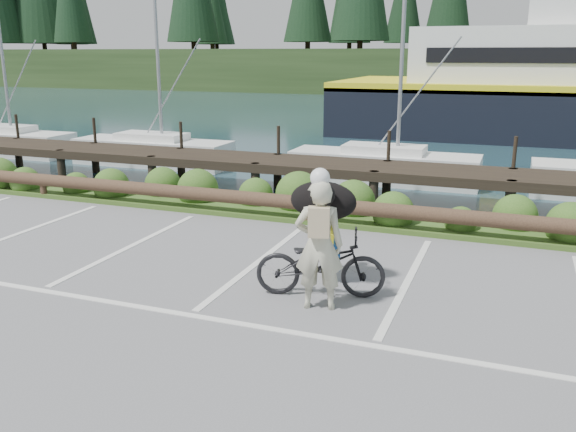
% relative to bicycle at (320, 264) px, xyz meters
% --- Properties ---
extents(ground, '(72.00, 72.00, 0.00)m').
position_rel_bicycle_xyz_m(ground, '(-1.46, -0.94, -0.50)').
color(ground, '#5E5D60').
extents(harbor_backdrop, '(170.00, 160.00, 30.00)m').
position_rel_bicycle_xyz_m(harbor_backdrop, '(-1.07, 77.53, -0.50)').
color(harbor_backdrop, '#18313B').
rests_on(harbor_backdrop, ground).
extents(vegetation_strip, '(34.00, 1.60, 0.10)m').
position_rel_bicycle_xyz_m(vegetation_strip, '(-1.46, 4.36, -0.45)').
color(vegetation_strip, '#3D5B21').
rests_on(vegetation_strip, ground).
extents(log_rail, '(32.00, 0.30, 0.60)m').
position_rel_bicycle_xyz_m(log_rail, '(-1.46, 3.66, -0.50)').
color(log_rail, '#443021').
rests_on(log_rail, ground).
extents(bicycle, '(2.02, 1.13, 1.01)m').
position_rel_bicycle_xyz_m(bicycle, '(0.00, 0.00, 0.00)').
color(bicycle, black).
rests_on(bicycle, ground).
extents(cyclist, '(0.77, 0.61, 1.87)m').
position_rel_bicycle_xyz_m(cyclist, '(0.11, -0.43, 0.43)').
color(cyclist, '#BBBA9E').
rests_on(cyclist, ground).
extents(dog, '(0.77, 1.16, 0.61)m').
position_rel_bicycle_xyz_m(dog, '(-0.16, 0.60, 0.81)').
color(dog, black).
rests_on(dog, bicycle).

